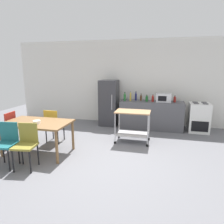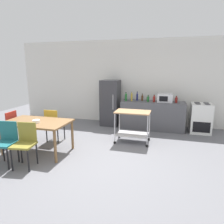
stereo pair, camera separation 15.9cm
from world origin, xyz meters
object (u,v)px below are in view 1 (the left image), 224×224
at_px(chair_teal, 6,141).
at_px(chair_olive, 26,143).
at_px(microwave, 164,98).
at_px(bottle_vinegar, 175,100).
at_px(bottle_sparkling_water, 136,97).
at_px(bottle_soy_sauce, 141,98).
at_px(stove_oven, 199,117).
at_px(dining_table, 37,125).
at_px(bottle_wine, 153,99).
at_px(bottle_olive_oil, 147,99).
at_px(bottle_soda, 130,97).
at_px(kitchen_cart, 133,121).
at_px(bottle_hot_sauce, 125,97).
at_px(chair_mustard, 53,123).
at_px(fruit_bowl, 37,122).
at_px(refrigerator, 109,103).
at_px(chair_red, 7,127).

height_order(chair_teal, chair_olive, same).
relative_size(microwave, bottle_vinegar, 2.21).
relative_size(bottle_sparkling_water, bottle_soy_sauce, 1.27).
relative_size(bottle_sparkling_water, bottle_vinegar, 1.42).
bearing_deg(chair_teal, stove_oven, 31.38).
height_order(stove_oven, bottle_soy_sauce, bottle_soy_sauce).
bearing_deg(dining_table, bottle_vinegar, 39.94).
bearing_deg(chair_olive, microwave, 42.65).
height_order(chair_teal, bottle_wine, bottle_wine).
distance_m(dining_table, bottle_olive_oil, 3.45).
distance_m(dining_table, bottle_soda, 3.14).
bearing_deg(stove_oven, bottle_soy_sauce, 177.57).
height_order(bottle_soda, bottle_soy_sauce, bottle_soda).
xyz_separation_m(bottle_wine, microwave, (0.33, 0.05, 0.04)).
height_order(stove_oven, kitchen_cart, stove_oven).
xyz_separation_m(stove_oven, bottle_hot_sauce, (-2.32, -0.09, 0.57)).
xyz_separation_m(dining_table, bottle_sparkling_water, (1.90, 2.71, 0.35)).
bearing_deg(microwave, bottle_hot_sauce, -176.83).
bearing_deg(bottle_olive_oil, bottle_soda, 178.76).
bearing_deg(bottle_soy_sauce, chair_mustard, -136.19).
distance_m(chair_teal, bottle_vinegar, 4.76).
xyz_separation_m(chair_teal, stove_oven, (4.11, 3.35, -0.07)).
bearing_deg(bottle_soda, bottle_wine, -2.03).
xyz_separation_m(chair_mustard, bottle_sparkling_water, (1.91, 2.00, 0.50)).
height_order(chair_olive, kitchen_cart, chair_olive).
relative_size(chair_mustard, fruit_bowl, 5.50).
bearing_deg(bottle_sparkling_water, refrigerator, 179.77).
distance_m(dining_table, bottle_vinegar, 4.10).
bearing_deg(bottle_hot_sauce, bottle_wine, 1.24).
height_order(kitchen_cart, bottle_wine, bottle_wine).
height_order(bottle_wine, microwave, microwave).
bearing_deg(chair_red, fruit_bowl, 72.03).
bearing_deg(bottle_soda, refrigerator, 170.55).
bearing_deg(refrigerator, chair_red, -127.32).
relative_size(chair_olive, bottle_olive_oil, 4.19).
relative_size(bottle_soy_sauce, bottle_vinegar, 1.12).
distance_m(chair_teal, bottle_sparkling_water, 4.07).
bearing_deg(chair_olive, chair_red, 135.59).
bearing_deg(kitchen_cart, bottle_hot_sauce, 109.46).
relative_size(bottle_soda, bottle_vinegar, 1.42).
distance_m(bottle_sparkling_water, fruit_bowl, 3.38).
xyz_separation_m(chair_olive, bottle_hot_sauce, (1.36, 3.22, 0.50)).
relative_size(bottle_hot_sauce, bottle_sparkling_water, 0.96).
relative_size(bottle_soda, microwave, 0.64).
bearing_deg(kitchen_cart, dining_table, -148.63).
relative_size(bottle_hot_sauce, bottle_wine, 1.25).
bearing_deg(bottle_sparkling_water, stove_oven, -2.24).
xyz_separation_m(bottle_sparkling_water, bottle_olive_oil, (0.37, -0.13, -0.03)).
bearing_deg(bottle_soy_sauce, fruit_bowl, -125.26).
bearing_deg(bottle_wine, chair_teal, -129.46).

